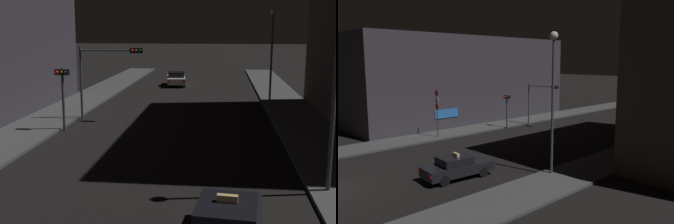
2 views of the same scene
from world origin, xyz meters
The scene contains 9 objects.
sidewalk_left centered at (-8.04, 27.62, 0.08)m, with size 3.49×59.25×0.16m, color #4C4C4C.
sidewalk_right centered at (8.04, 27.62, 0.08)m, with size 3.49×59.25×0.16m, color #4C4C4C.
building_facade_left centered at (-15.65, 19.91, 5.03)m, with size 11.81×27.42×10.05m.
taxi centered at (3.25, 6.38, 0.74)m, with size 2.23×4.60×1.62m.
far_car centered at (-1.58, 40.55, 0.73)m, with size 2.29×4.62×1.42m.
traffic_light_overhead centered at (-4.39, 23.05, 3.49)m, with size 4.17×0.42×4.77m.
traffic_light_left_kerb centered at (-6.04, 19.60, 2.66)m, with size 0.80×0.42×3.70m.
sign_pole_left centered at (-7.08, 11.60, 2.85)m, with size 0.60×0.10×4.43m.
street_lamp_near_block centered at (6.98, 11.05, 6.11)m, with size 0.52×0.52×8.87m.
Camera 2 is at (20.40, -5.79, 7.26)m, focal length 37.01 mm.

